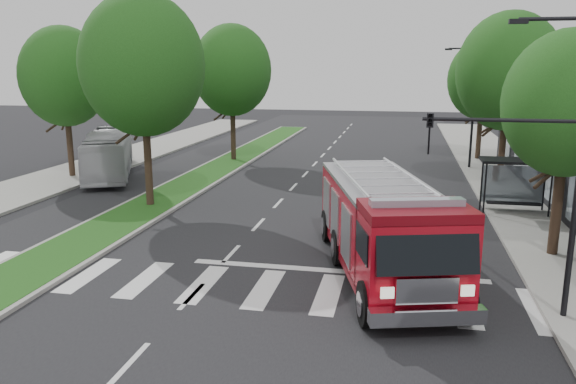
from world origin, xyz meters
name	(u,v)px	position (x,y,z in m)	size (l,w,h in m)	color
ground	(231,254)	(0.00, 0.00, 0.00)	(140.00, 140.00, 0.00)	black
sidewalk_right	(533,205)	(12.50, 10.00, 0.07)	(5.00, 80.00, 0.15)	gray
sidewalk_left	(46,183)	(-14.50, 10.00, 0.07)	(5.00, 80.00, 0.15)	gray
median	(225,165)	(-6.00, 18.00, 0.08)	(3.00, 50.00, 0.15)	gray
bus_shelter	(516,171)	(11.20, 8.15, 2.04)	(3.20, 1.60, 2.61)	black
tree_right_near	(568,104)	(11.50, 2.00, 5.51)	(4.40, 4.40, 8.05)	black
tree_right_mid	(509,72)	(11.50, 14.00, 6.49)	(5.60, 5.60, 9.72)	black
tree_right_far	(483,80)	(11.50, 24.00, 5.84)	(5.00, 5.00, 8.73)	black
tree_median_near	(143,65)	(-6.00, 6.00, 6.81)	(5.80, 5.80, 10.16)	black
tree_median_far	(232,70)	(-6.00, 20.00, 6.49)	(5.60, 5.60, 9.72)	black
tree_left_mid	(64,77)	(-14.00, 12.00, 6.16)	(5.20, 5.20, 9.16)	black
streetlight_right_near	(545,150)	(9.61, -3.50, 4.67)	(4.08, 0.22, 8.00)	black
streetlight_right_far	(471,102)	(10.35, 20.00, 4.48)	(2.11, 0.20, 8.00)	black
fire_engine	(384,227)	(5.53, -0.91, 1.62)	(5.40, 10.17, 3.38)	#65050D
city_bus	(109,154)	(-12.00, 13.02, 1.42)	(2.38, 10.19, 2.84)	#B9B9BD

